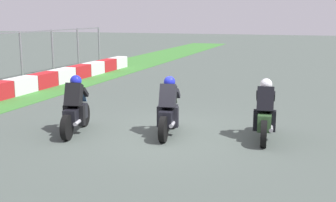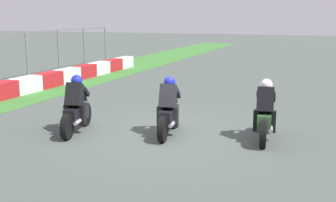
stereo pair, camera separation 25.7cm
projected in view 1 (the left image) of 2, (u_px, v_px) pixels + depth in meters
The scene contains 4 objects.
ground_plane at pixel (168, 134), 11.20m from camera, with size 120.00×120.00×0.00m, color #46504A.
rider_lane_a at pixel (265, 115), 10.64m from camera, with size 2.04×0.56×1.51m.
rider_lane_b at pixel (169, 111), 11.04m from camera, with size 2.04×0.59×1.51m.
rider_lane_c at pixel (76, 110), 11.22m from camera, with size 2.02×0.65×1.51m.
Camera 1 is at (-10.23, -3.50, 3.03)m, focal length 46.10 mm.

